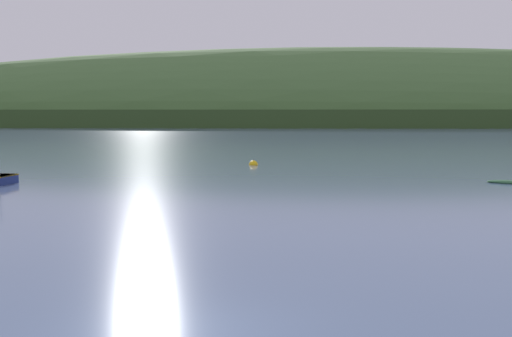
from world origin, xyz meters
name	(u,v)px	position (x,y,z in m)	size (l,w,h in m)	color
ground	(176,336)	(0.00, 0.00, 0.00)	(1400.00, 1400.00, 0.00)	slate
far_shoreline_hill	(334,124)	(39.98, 224.99, 0.24)	(589.01, 154.05, 59.55)	#314A21
mooring_buoy_foreground	(253,165)	(2.70, 39.46, 0.00)	(0.77, 0.77, 0.85)	yellow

